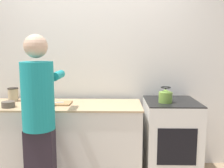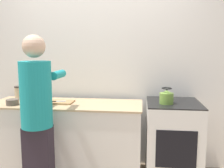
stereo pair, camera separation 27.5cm
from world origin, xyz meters
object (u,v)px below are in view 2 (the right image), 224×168
(canister_jar, at_px, (20,93))
(oven, at_px, (172,142))
(bowl_prep, at_px, (12,102))
(person, at_px, (37,112))
(knife, at_px, (58,101))
(cutting_board, at_px, (60,102))
(kettle, at_px, (166,97))

(canister_jar, bearing_deg, oven, -4.23)
(bowl_prep, height_order, canister_jar, canister_jar)
(person, xyz_separation_m, knife, (0.03, 0.51, 0.00))
(oven, distance_m, cutting_board, 1.40)
(person, bearing_deg, knife, 86.50)
(cutting_board, bearing_deg, kettle, -3.45)
(person, xyz_separation_m, bowl_prep, (-0.45, 0.35, 0.01))
(oven, height_order, canister_jar, canister_jar)
(knife, bearing_deg, bowl_prep, -175.43)
(person, bearing_deg, bowl_prep, 141.80)
(oven, xyz_separation_m, knife, (-1.34, -0.03, 0.45))
(person, distance_m, canister_jar, 0.86)
(oven, relative_size, bowl_prep, 6.57)
(knife, relative_size, canister_jar, 1.14)
(kettle, bearing_deg, cutting_board, 176.55)
(knife, height_order, bowl_prep, bowl_prep)
(person, bearing_deg, oven, 21.47)
(kettle, height_order, bowl_prep, kettle)
(knife, bearing_deg, kettle, -15.82)
(person, bearing_deg, kettle, 19.38)
(kettle, bearing_deg, person, -160.62)
(knife, xyz_separation_m, canister_jar, (-0.56, 0.17, 0.06))
(oven, xyz_separation_m, canister_jar, (-1.90, 0.14, 0.51))
(person, height_order, canister_jar, person)
(person, relative_size, cutting_board, 5.21)
(oven, distance_m, person, 1.54)
(kettle, height_order, canister_jar, kettle)
(kettle, bearing_deg, oven, 44.51)
(cutting_board, bearing_deg, knife, -133.68)
(person, bearing_deg, canister_jar, 127.73)
(kettle, bearing_deg, knife, 177.48)
(knife, distance_m, bowl_prep, 0.50)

